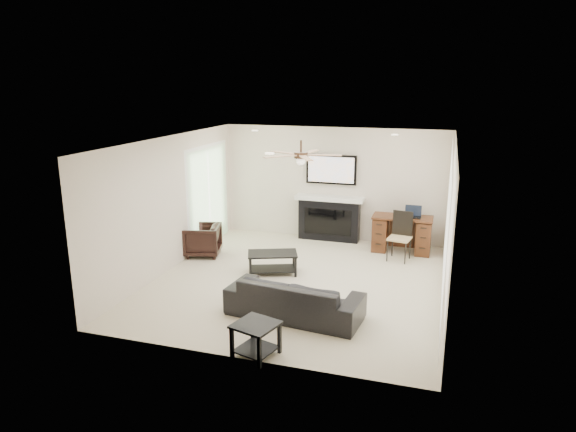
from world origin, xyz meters
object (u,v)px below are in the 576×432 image
Objects in this scene: sofa at (294,298)px; desk at (402,234)px; armchair at (202,240)px; fireplace_unit at (329,198)px; coffee_table at (273,263)px.

sofa is 3.80m from desk.
fireplace_unit is (2.23, 1.80, 0.63)m from armchair.
fireplace_unit is 1.77m from desk.
sofa is 1.84m from coffee_table.
sofa is at bearing -109.38° from desk.
armchair is at bearing 140.94° from coffee_table.
desk is (2.16, 1.98, 0.18)m from coffee_table.
desk reaches higher than armchair.
coffee_table is at bearing -137.45° from desk.
coffee_table is 2.52m from fireplace_unit.
armchair is at bearing -141.13° from fireplace_unit.
armchair reaches higher than coffee_table.
fireplace_unit is (-0.37, 3.95, 0.66)m from sofa.
fireplace_unit reaches higher than armchair.
sofa is 1.07× the size of fireplace_unit.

